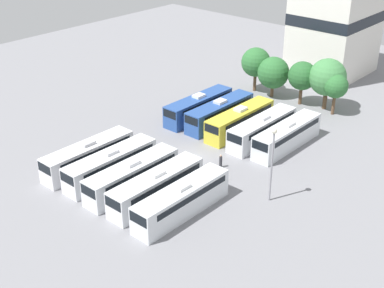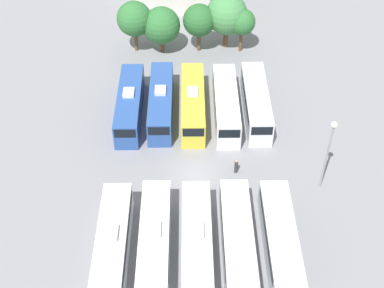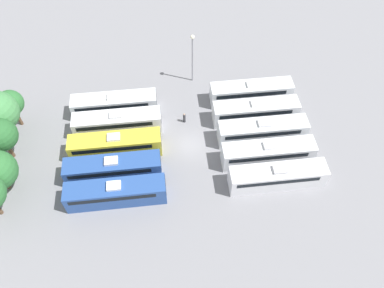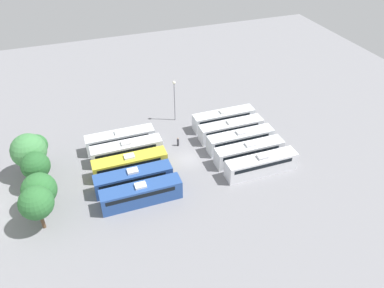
% 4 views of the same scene
% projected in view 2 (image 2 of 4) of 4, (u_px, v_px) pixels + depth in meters
% --- Properties ---
extents(ground_plane, '(120.46, 120.46, 0.00)m').
position_uv_depth(ground_plane, '(195.00, 174.00, 53.60)').
color(ground_plane, gray).
extents(bus_0, '(2.57, 11.65, 3.37)m').
position_uv_depth(bus_0, '(113.00, 244.00, 45.24)').
color(bus_0, silver).
rests_on(bus_0, ground_plane).
extents(bus_1, '(2.57, 11.65, 3.37)m').
position_uv_depth(bus_1, '(155.00, 241.00, 45.48)').
color(bus_1, silver).
rests_on(bus_1, ground_plane).
extents(bus_2, '(2.57, 11.65, 3.37)m').
position_uv_depth(bus_2, '(197.00, 242.00, 45.42)').
color(bus_2, silver).
rests_on(bus_2, ground_plane).
extents(bus_3, '(2.57, 11.65, 3.37)m').
position_uv_depth(bus_3, '(238.00, 240.00, 45.57)').
color(bus_3, silver).
rests_on(bus_3, ground_plane).
extents(bus_4, '(2.57, 11.65, 3.37)m').
position_uv_depth(bus_4, '(280.00, 241.00, 45.47)').
color(bus_4, silver).
rests_on(bus_4, ground_plane).
extents(bus_5, '(2.57, 11.65, 3.37)m').
position_uv_depth(bus_5, '(130.00, 103.00, 59.41)').
color(bus_5, '#284C93').
rests_on(bus_5, ground_plane).
extents(bus_6, '(2.57, 11.65, 3.37)m').
position_uv_depth(bus_6, '(161.00, 101.00, 59.69)').
color(bus_6, '#284C93').
rests_on(bus_6, ground_plane).
extents(bus_7, '(2.57, 11.65, 3.37)m').
position_uv_depth(bus_7, '(193.00, 103.00, 59.54)').
color(bus_7, gold).
rests_on(bus_7, ground_plane).
extents(bus_8, '(2.57, 11.65, 3.37)m').
position_uv_depth(bus_8, '(226.00, 104.00, 59.39)').
color(bus_8, silver).
rests_on(bus_8, ground_plane).
extents(bus_9, '(2.57, 11.65, 3.37)m').
position_uv_depth(bus_9, '(256.00, 101.00, 59.71)').
color(bus_9, silver).
rests_on(bus_9, ground_plane).
extents(worker_person, '(0.36, 0.36, 1.64)m').
position_uv_depth(worker_person, '(236.00, 167.00, 53.33)').
color(worker_person, '#333338').
rests_on(worker_person, ground_plane).
extents(light_pole, '(0.60, 0.60, 8.25)m').
position_uv_depth(light_pole, '(330.00, 145.00, 48.64)').
color(light_pole, gray).
rests_on(light_pole, ground_plane).
extents(tree_0, '(4.47, 4.47, 6.86)m').
position_uv_depth(tree_0, '(134.00, 19.00, 67.38)').
color(tree_0, brown).
rests_on(tree_0, ground_plane).
extents(tree_1, '(4.77, 4.77, 6.17)m').
position_uv_depth(tree_1, '(162.00, 26.00, 67.77)').
color(tree_1, brown).
rests_on(tree_1, ground_plane).
extents(tree_2, '(4.15, 4.15, 6.44)m').
position_uv_depth(tree_2, '(199.00, 20.00, 67.60)').
color(tree_2, brown).
rests_on(tree_2, ground_plane).
extents(tree_3, '(5.28, 5.28, 7.41)m').
position_uv_depth(tree_3, '(227.00, 14.00, 67.96)').
color(tree_3, brown).
rests_on(tree_3, ground_plane).
extents(tree_4, '(3.42, 3.42, 5.93)m').
position_uv_depth(tree_4, '(242.00, 22.00, 67.59)').
color(tree_4, brown).
rests_on(tree_4, ground_plane).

